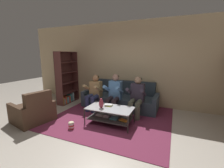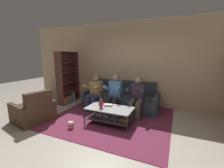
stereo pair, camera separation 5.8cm
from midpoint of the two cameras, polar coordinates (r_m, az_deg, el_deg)
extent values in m
plane|color=#BAB0A2|center=(3.60, -6.49, -18.35)|extent=(16.80, 16.80, 0.00)
cube|color=tan|center=(5.42, 6.13, 7.67)|extent=(8.40, 0.12, 2.90)
cube|color=#323F4B|center=(5.13, 2.60, -6.67)|extent=(2.24, 0.93, 0.41)
cube|color=#2A353F|center=(5.36, 4.04, -1.11)|extent=(2.24, 0.18, 0.46)
cube|color=#323F4B|center=(5.61, -8.83, -4.59)|extent=(0.13, 0.93, 0.53)
cube|color=#323F4B|center=(4.85, 15.96, -7.40)|extent=(0.13, 0.93, 0.53)
cylinder|color=navy|center=(4.81, -9.72, -8.03)|extent=(0.14, 0.14, 0.41)
cylinder|color=navy|center=(4.71, -7.65, -8.38)|extent=(0.14, 0.14, 0.41)
cylinder|color=navy|center=(4.88, -8.68, -4.70)|extent=(0.14, 0.42, 0.14)
cylinder|color=navy|center=(4.78, -6.63, -4.97)|extent=(0.14, 0.42, 0.14)
cube|color=#A38153|center=(4.95, -6.51, -1.86)|extent=(0.38, 0.22, 0.51)
cylinder|color=#A38153|center=(4.90, -9.63, -1.48)|extent=(0.09, 0.49, 0.31)
cylinder|color=#A38153|center=(4.69, -5.43, -1.92)|extent=(0.09, 0.49, 0.31)
sphere|color=#9B6B48|center=(4.89, -6.60, 2.27)|extent=(0.21, 0.21, 0.21)
ellipsoid|color=black|center=(4.90, -6.49, 2.61)|extent=(0.21, 0.21, 0.13)
cylinder|color=#2D2329|center=(4.49, -2.09, -9.27)|extent=(0.14, 0.14, 0.41)
cylinder|color=#2D2329|center=(4.41, 0.29, -9.63)|extent=(0.14, 0.14, 0.41)
cylinder|color=#2D2329|center=(4.57, -1.16, -5.67)|extent=(0.14, 0.42, 0.14)
cylinder|color=#2D2329|center=(4.49, 1.18, -5.96)|extent=(0.14, 0.42, 0.14)
cube|color=#4F7BAD|center=(4.65, 1.00, -2.27)|extent=(0.38, 0.22, 0.57)
cylinder|color=#4F7BAD|center=(4.56, -2.22, -1.82)|extent=(0.09, 0.49, 0.31)
cylinder|color=#4F7BAD|center=(4.40, 2.58, -2.28)|extent=(0.09, 0.49, 0.31)
sphere|color=#8D6557|center=(4.58, 1.02, 2.48)|extent=(0.21, 0.21, 0.21)
ellipsoid|color=black|center=(4.59, 1.11, 2.84)|extent=(0.21, 0.21, 0.13)
cylinder|color=#545745|center=(4.26, 6.59, -10.49)|extent=(0.14, 0.14, 0.41)
cylinder|color=#545745|center=(4.21, 9.24, -10.81)|extent=(0.14, 0.14, 0.41)
cylinder|color=#545745|center=(4.34, 7.33, -6.66)|extent=(0.14, 0.42, 0.14)
cylinder|color=#545745|center=(4.29, 9.92, -6.93)|extent=(0.14, 0.42, 0.14)
cube|color=#322A39|center=(4.45, 9.37, -3.26)|extent=(0.38, 0.22, 0.53)
cylinder|color=#322A39|center=(4.32, 6.20, -2.88)|extent=(0.09, 0.49, 0.31)
cylinder|color=#322A39|center=(4.22, 11.50, -3.35)|extent=(0.09, 0.49, 0.31)
sphere|color=#957158|center=(4.37, 9.53, 1.48)|extent=(0.21, 0.21, 0.21)
ellipsoid|color=black|center=(4.39, 9.60, 1.85)|extent=(0.21, 0.21, 0.13)
cube|color=#B6B8BB|center=(3.88, -1.24, -9.17)|extent=(1.18, 0.63, 0.02)
cube|color=#403E3A|center=(3.99, -1.22, -12.81)|extent=(1.09, 0.58, 0.02)
cylinder|color=#2D2F28|center=(3.98, -10.85, -12.06)|extent=(0.03, 0.03, 0.43)
cylinder|color=#2D2F28|center=(3.52, 5.57, -15.11)|extent=(0.03, 0.03, 0.43)
cylinder|color=#2D2F28|center=(4.46, -6.47, -9.36)|extent=(0.03, 0.03, 0.43)
cylinder|color=#2D2F28|center=(4.05, 8.21, -11.54)|extent=(0.03, 0.03, 0.43)
cube|color=silver|center=(4.12, -5.22, -11.74)|extent=(0.20, 0.12, 0.02)
cube|color=silver|center=(4.01, -2.71, -12.31)|extent=(0.15, 0.10, 0.02)
cube|color=teal|center=(3.90, 0.26, -12.95)|extent=(0.18, 0.16, 0.03)
cube|color=orange|center=(3.81, 4.02, -13.68)|extent=(0.23, 0.17, 0.02)
cube|color=maroon|center=(4.52, 0.45, -11.80)|extent=(3.19, 3.26, 0.01)
cube|color=#7F515E|center=(4.52, 0.45, -11.78)|extent=(1.75, 1.79, 0.00)
ellipsoid|color=maroon|center=(3.84, -4.56, -7.53)|extent=(0.12, 0.12, 0.23)
cylinder|color=maroon|center=(3.81, -4.58, -5.91)|extent=(0.05, 0.05, 0.05)
cube|color=#ACAF39|center=(4.02, -1.72, -8.14)|extent=(0.20, 0.17, 0.03)
cube|color=silver|center=(4.01, -1.83, -7.86)|extent=(0.22, 0.17, 0.02)
cube|color=#512927|center=(5.44, -20.02, 1.66)|extent=(0.30, 0.03, 1.88)
cube|color=#512927|center=(6.18, -14.21, 3.03)|extent=(0.30, 0.03, 1.88)
cube|color=#512927|center=(5.89, -17.99, 2.45)|extent=(0.05, 0.97, 1.88)
cube|color=#512927|center=(6.00, -16.44, -6.41)|extent=(0.32, 0.94, 0.02)
cube|color=#512927|center=(5.91, -16.63, -3.02)|extent=(0.32, 0.94, 0.02)
cube|color=#512927|center=(5.83, -16.83, 0.57)|extent=(0.32, 0.94, 0.02)
cube|color=#512927|center=(5.78, -17.04, 4.24)|extent=(0.32, 0.94, 0.02)
cube|color=#512927|center=(5.75, -17.25, 7.95)|extent=(0.32, 0.94, 0.02)
cube|color=#512927|center=(5.75, -17.46, 11.59)|extent=(0.32, 0.94, 0.02)
cube|color=orange|center=(5.64, -19.32, -5.93)|extent=(0.27, 0.04, 0.32)
cube|color=#91734E|center=(5.68, -18.96, -6.18)|extent=(0.27, 0.06, 0.24)
cube|color=#7897AC|center=(5.70, -18.40, -6.32)|extent=(0.20, 0.03, 0.19)
cube|color=red|center=(5.75, -18.36, -5.81)|extent=(0.27, 0.06, 0.27)
cube|color=gold|center=(5.77, -17.99, -5.69)|extent=(0.25, 0.04, 0.27)
cube|color=blue|center=(5.81, -17.76, -5.94)|extent=(0.25, 0.05, 0.20)
cube|color=#689EAD|center=(5.84, -17.24, -5.71)|extent=(0.21, 0.06, 0.22)
cube|color=red|center=(5.89, -17.03, -5.47)|extent=(0.24, 0.05, 0.24)
cube|color=red|center=(5.91, -16.60, -5.44)|extent=(0.20, 0.04, 0.23)
cube|color=teal|center=(5.94, -16.35, -5.05)|extent=(0.21, 0.06, 0.28)
cube|color=#212B30|center=(6.00, -16.10, -5.28)|extent=(0.23, 0.03, 0.20)
cube|color=#7A95B7|center=(6.03, -15.98, -4.84)|extent=(0.25, 0.04, 0.28)
cube|color=teal|center=(6.05, -15.73, -4.80)|extent=(0.24, 0.03, 0.27)
cube|color=silver|center=(6.08, -15.56, -4.51)|extent=(0.25, 0.05, 0.31)
cube|color=#483223|center=(4.63, -28.24, -9.81)|extent=(0.98, 0.84, 0.43)
cube|color=#483223|center=(4.21, -26.66, -5.55)|extent=(0.30, 0.69, 0.43)
cube|color=#483223|center=(4.78, -24.08, -8.17)|extent=(0.86, 0.29, 0.53)
cube|color=#483223|center=(4.48, -32.82, -10.31)|extent=(0.86, 0.29, 0.53)
cylinder|color=red|center=(3.91, -15.65, -15.83)|extent=(0.14, 0.14, 0.04)
cylinder|color=white|center=(3.90, -15.68, -15.37)|extent=(0.14, 0.14, 0.04)
cylinder|color=red|center=(3.88, -15.71, -14.90)|extent=(0.14, 0.14, 0.04)
cylinder|color=white|center=(3.87, -15.74, -14.42)|extent=(0.14, 0.14, 0.04)
ellipsoid|color=beige|center=(3.85, -15.76, -13.95)|extent=(0.13, 0.13, 0.05)
camera|label=1|loc=(0.03, -90.40, -0.08)|focal=24.00mm
camera|label=2|loc=(0.03, 89.60, 0.08)|focal=24.00mm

